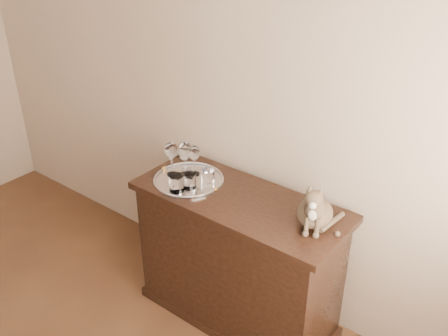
{
  "coord_description": "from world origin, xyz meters",
  "views": [
    {
      "loc": [
        1.92,
        0.1,
        2.28
      ],
      "look_at": [
        0.49,
        1.95,
        0.99
      ],
      "focal_mm": 40.0,
      "sensor_mm": 36.0,
      "label": 1
    }
  ],
  "objects_px": {
    "tumbler_c": "(208,177)",
    "tumbler_a": "(189,181)",
    "cat": "(316,201)",
    "wine_glass_a": "(186,156)",
    "tumbler_b": "(177,183)",
    "tray": "(189,181)",
    "wine_glass_c": "(172,159)",
    "wine_glass_d": "(184,160)",
    "sideboard": "(238,260)",
    "wine_glass_b": "(194,160)"
  },
  "relations": [
    {
      "from": "wine_glass_c",
      "to": "wine_glass_d",
      "type": "height_order",
      "value": "wine_glass_c"
    },
    {
      "from": "wine_glass_c",
      "to": "tumbler_a",
      "type": "xyz_separation_m",
      "value": [
        0.17,
        -0.05,
        -0.06
      ]
    },
    {
      "from": "wine_glass_c",
      "to": "tumbler_c",
      "type": "height_order",
      "value": "wine_glass_c"
    },
    {
      "from": "sideboard",
      "to": "tumbler_b",
      "type": "xyz_separation_m",
      "value": [
        -0.31,
        -0.16,
        0.48
      ]
    },
    {
      "from": "wine_glass_b",
      "to": "tray",
      "type": "bearing_deg",
      "value": -77.22
    },
    {
      "from": "wine_glass_d",
      "to": "tray",
      "type": "bearing_deg",
      "value": -30.99
    },
    {
      "from": "sideboard",
      "to": "wine_glass_c",
      "type": "distance_m",
      "value": 0.7
    },
    {
      "from": "tumbler_a",
      "to": "tumbler_c",
      "type": "xyz_separation_m",
      "value": [
        0.05,
        0.1,
        -0.0
      ]
    },
    {
      "from": "wine_glass_c",
      "to": "tumbler_b",
      "type": "relative_size",
      "value": 2.18
    },
    {
      "from": "wine_glass_c",
      "to": "tray",
      "type": "bearing_deg",
      "value": 4.98
    },
    {
      "from": "tumbler_c",
      "to": "cat",
      "type": "relative_size",
      "value": 0.31
    },
    {
      "from": "tumbler_b",
      "to": "wine_glass_a",
      "type": "bearing_deg",
      "value": 118.4
    },
    {
      "from": "tumbler_c",
      "to": "cat",
      "type": "height_order",
      "value": "cat"
    },
    {
      "from": "tumbler_a",
      "to": "tumbler_c",
      "type": "distance_m",
      "value": 0.11
    },
    {
      "from": "wine_glass_a",
      "to": "wine_glass_b",
      "type": "height_order",
      "value": "wine_glass_a"
    },
    {
      "from": "cat",
      "to": "tray",
      "type": "bearing_deg",
      "value": 164.54
    },
    {
      "from": "wine_glass_a",
      "to": "tumbler_b",
      "type": "xyz_separation_m",
      "value": [
        0.11,
        -0.21,
        -0.05
      ]
    },
    {
      "from": "tumbler_c",
      "to": "wine_glass_c",
      "type": "bearing_deg",
      "value": -168.34
    },
    {
      "from": "tumbler_b",
      "to": "cat",
      "type": "xyz_separation_m",
      "value": [
        0.74,
        0.19,
        0.08
      ]
    },
    {
      "from": "tray",
      "to": "tumbler_b",
      "type": "xyz_separation_m",
      "value": [
        0.03,
        -0.13,
        0.05
      ]
    },
    {
      "from": "tray",
      "to": "wine_glass_c",
      "type": "distance_m",
      "value": 0.16
    },
    {
      "from": "wine_glass_a",
      "to": "wine_glass_d",
      "type": "distance_m",
      "value": 0.05
    },
    {
      "from": "tumbler_b",
      "to": "cat",
      "type": "distance_m",
      "value": 0.77
    },
    {
      "from": "wine_glass_a",
      "to": "tumbler_b",
      "type": "distance_m",
      "value": 0.24
    },
    {
      "from": "tumbler_a",
      "to": "cat",
      "type": "height_order",
      "value": "cat"
    },
    {
      "from": "wine_glass_a",
      "to": "tumbler_c",
      "type": "bearing_deg",
      "value": -12.19
    },
    {
      "from": "tray",
      "to": "cat",
      "type": "bearing_deg",
      "value": 4.36
    },
    {
      "from": "wine_glass_c",
      "to": "tumbler_b",
      "type": "height_order",
      "value": "wine_glass_c"
    },
    {
      "from": "tumbler_a",
      "to": "wine_glass_d",
      "type": "bearing_deg",
      "value": 141.0
    },
    {
      "from": "tray",
      "to": "tumbler_b",
      "type": "bearing_deg",
      "value": -78.48
    },
    {
      "from": "tray",
      "to": "tumbler_b",
      "type": "distance_m",
      "value": 0.14
    },
    {
      "from": "wine_glass_c",
      "to": "cat",
      "type": "relative_size",
      "value": 0.76
    },
    {
      "from": "tumbler_b",
      "to": "cat",
      "type": "bearing_deg",
      "value": 14.01
    },
    {
      "from": "wine_glass_b",
      "to": "tumbler_c",
      "type": "relative_size",
      "value": 2.12
    },
    {
      "from": "wine_glass_a",
      "to": "wine_glass_c",
      "type": "bearing_deg",
      "value": -108.12
    },
    {
      "from": "wine_glass_d",
      "to": "tumbler_b",
      "type": "bearing_deg",
      "value": -62.55
    },
    {
      "from": "wine_glass_d",
      "to": "tumbler_c",
      "type": "relative_size",
      "value": 2.15
    },
    {
      "from": "tumbler_c",
      "to": "tumbler_a",
      "type": "bearing_deg",
      "value": -119.16
    },
    {
      "from": "wine_glass_b",
      "to": "tumbler_a",
      "type": "height_order",
      "value": "wine_glass_b"
    },
    {
      "from": "wine_glass_a",
      "to": "wine_glass_d",
      "type": "height_order",
      "value": "wine_glass_a"
    },
    {
      "from": "wine_glass_a",
      "to": "wine_glass_b",
      "type": "xyz_separation_m",
      "value": [
        0.07,
        -0.01,
        -0.0
      ]
    },
    {
      "from": "wine_glass_b",
      "to": "wine_glass_d",
      "type": "bearing_deg",
      "value": -136.61
    },
    {
      "from": "wine_glass_d",
      "to": "wine_glass_b",
      "type": "bearing_deg",
      "value": 43.39
    },
    {
      "from": "tumbler_a",
      "to": "tumbler_b",
      "type": "height_order",
      "value": "tumbler_b"
    },
    {
      "from": "sideboard",
      "to": "cat",
      "type": "relative_size",
      "value": 4.42
    },
    {
      "from": "tumbler_c",
      "to": "tumbler_b",
      "type": "bearing_deg",
      "value": -117.92
    },
    {
      "from": "cat",
      "to": "wine_glass_a",
      "type": "bearing_deg",
      "value": 158.76
    },
    {
      "from": "tumbler_a",
      "to": "tumbler_c",
      "type": "height_order",
      "value": "same"
    },
    {
      "from": "tumbler_c",
      "to": "wine_glass_a",
      "type": "bearing_deg",
      "value": 167.81
    },
    {
      "from": "wine_glass_b",
      "to": "wine_glass_d",
      "type": "distance_m",
      "value": 0.06
    }
  ]
}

